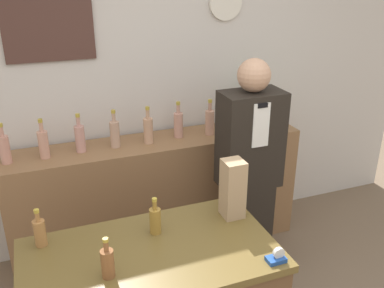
{
  "coord_description": "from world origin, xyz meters",
  "views": [
    {
      "loc": [
        -0.73,
        -1.19,
        2.22
      ],
      "look_at": [
        0.14,
        1.1,
        1.18
      ],
      "focal_mm": 40.0,
      "sensor_mm": 36.0,
      "label": 1
    }
  ],
  "objects": [
    {
      "name": "counter_bottle_0",
      "position": [
        -0.81,
        0.72,
        1.01
      ],
      "size": [
        0.06,
        0.06,
        0.2
      ],
      "color": "#A6713F",
      "rests_on": "display_counter"
    },
    {
      "name": "potted_plant",
      "position": [
        0.99,
        1.72,
        1.16
      ],
      "size": [
        0.26,
        0.26,
        0.36
      ],
      "color": "#9E998E",
      "rests_on": "back_shelf"
    },
    {
      "name": "shelf_bottle_1",
      "position": [
        -0.73,
        1.71,
        1.07
      ],
      "size": [
        0.07,
        0.07,
        0.29
      ],
      "color": "tan",
      "rests_on": "back_shelf"
    },
    {
      "name": "shelf_bottle_4",
      "position": [
        0.02,
        1.72,
        1.07
      ],
      "size": [
        0.07,
        0.07,
        0.29
      ],
      "color": "tan",
      "rests_on": "back_shelf"
    },
    {
      "name": "counter_bottle_2",
      "position": [
        -0.25,
        0.62,
        1.01
      ],
      "size": [
        0.06,
        0.06,
        0.2
      ],
      "color": "olive",
      "rests_on": "display_counter"
    },
    {
      "name": "shelf_bottle_3",
      "position": [
        -0.23,
        1.73,
        1.07
      ],
      "size": [
        0.07,
        0.07,
        0.29
      ],
      "color": "tan",
      "rests_on": "back_shelf"
    },
    {
      "name": "shelf_bottle_0",
      "position": [
        -0.98,
        1.72,
        1.07
      ],
      "size": [
        0.07,
        0.07,
        0.29
      ],
      "color": "tan",
      "rests_on": "back_shelf"
    },
    {
      "name": "shelf_bottle_5",
      "position": [
        0.27,
        1.75,
        1.07
      ],
      "size": [
        0.07,
        0.07,
        0.29
      ],
      "color": "tan",
      "rests_on": "back_shelf"
    },
    {
      "name": "paper_bag",
      "position": [
        0.2,
        0.63,
        1.1
      ],
      "size": [
        0.11,
        0.12,
        0.33
      ],
      "color": "tan",
      "rests_on": "display_counter"
    },
    {
      "name": "back_wall",
      "position": [
        -0.0,
        2.0,
        1.35
      ],
      "size": [
        5.2,
        0.09,
        2.7
      ],
      "color": "silver",
      "rests_on": "ground_plane"
    },
    {
      "name": "shelf_bottle_6",
      "position": [
        0.52,
        1.72,
        1.07
      ],
      "size": [
        0.07,
        0.07,
        0.29
      ],
      "color": "tan",
      "rests_on": "back_shelf"
    },
    {
      "name": "shelf_bottle_2",
      "position": [
        -0.48,
        1.73,
        1.07
      ],
      "size": [
        0.07,
        0.07,
        0.29
      ],
      "color": "tan",
      "rests_on": "back_shelf"
    },
    {
      "name": "back_shelf",
      "position": [
        0.09,
        1.73,
        0.48
      ],
      "size": [
        2.29,
        0.42,
        0.96
      ],
      "color": "#8E6642",
      "rests_on": "ground_plane"
    },
    {
      "name": "tape_dispenser",
      "position": [
        0.22,
        0.2,
        0.95
      ],
      "size": [
        0.09,
        0.06,
        0.07
      ],
      "color": "#1E4799",
      "rests_on": "display_counter"
    },
    {
      "name": "counter_bottle_1",
      "position": [
        -0.54,
        0.37,
        1.01
      ],
      "size": [
        0.06,
        0.06,
        0.2
      ],
      "color": "brown",
      "rests_on": "display_counter"
    },
    {
      "name": "shopkeeper",
      "position": [
        0.59,
        1.18,
        0.83
      ],
      "size": [
        0.42,
        0.26,
        1.67
      ],
      "color": "black",
      "rests_on": "ground_plane"
    },
    {
      "name": "shelf_bottle_7",
      "position": [
        0.77,
        1.71,
        1.07
      ],
      "size": [
        0.07,
        0.07,
        0.29
      ],
      "color": "tan",
      "rests_on": "back_shelf"
    }
  ]
}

